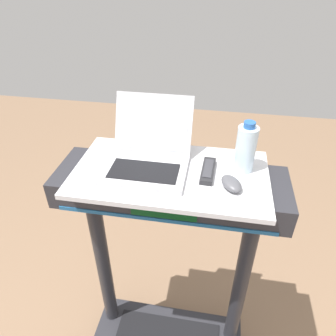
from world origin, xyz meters
TOP-DOWN VIEW (x-y plane):
  - desk_board at (0.00, 0.70)m, footprint 0.73×0.41m
  - laptop at (-0.09, 0.73)m, footprint 0.31×0.33m
  - computer_mouse at (0.23, 0.64)m, footprint 0.10×0.12m
  - water_bottle at (0.27, 0.76)m, footprint 0.07×0.07m
  - tv_remote at (0.14, 0.71)m, footprint 0.05×0.16m

SIDE VIEW (x-z plane):
  - desk_board at x=0.00m, z-range 1.20..1.22m
  - tv_remote at x=0.14m, z-range 1.22..1.24m
  - computer_mouse at x=0.23m, z-range 1.22..1.25m
  - laptop at x=-0.09m, z-range 1.15..1.38m
  - water_bottle at x=0.27m, z-range 1.21..1.41m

